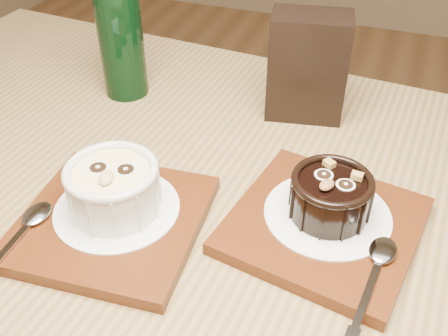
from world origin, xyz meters
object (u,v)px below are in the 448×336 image
object	(u,v)px
tray_left	(112,221)
ramekin_dark	(331,194)
ramekin_white	(113,186)
condiment_stand	(307,67)
tray_right	(324,225)
table	(208,290)
green_bottle	(120,34)

from	to	relation	value
tray_left	ramekin_dark	xyz separation A→B (m)	(0.21, 0.08, 0.03)
ramekin_white	ramekin_dark	distance (m)	0.22
ramekin_white	condiment_stand	xyz separation A→B (m)	(0.13, 0.27, 0.02)
tray_left	tray_right	world-z (taller)	same
table	tray_left	size ratio (longest dim) A/B	7.01
condiment_stand	tray_right	bearing A→B (deg)	-71.70
table	tray_right	world-z (taller)	tray_right
tray_right	ramekin_dark	size ratio (longest dim) A/B	2.19
ramekin_dark	green_bottle	size ratio (longest dim) A/B	0.36
ramekin_dark	ramekin_white	bearing A→B (deg)	-142.64
tray_left	condiment_stand	size ratio (longest dim) A/B	1.29
tray_right	ramekin_dark	distance (m)	0.04
ramekin_white	ramekin_dark	bearing A→B (deg)	3.88
table	green_bottle	distance (m)	0.36
condiment_stand	green_bottle	distance (m)	0.26
table	condiment_stand	world-z (taller)	condiment_stand
table	ramekin_dark	xyz separation A→B (m)	(0.11, 0.05, 0.13)
ramekin_white	tray_right	distance (m)	0.22
tray_right	ramekin_white	bearing A→B (deg)	-164.57
tray_left	condiment_stand	distance (m)	0.32
condiment_stand	green_bottle	world-z (taller)	green_bottle
tray_left	ramekin_dark	distance (m)	0.22
ramekin_dark	condiment_stand	world-z (taller)	condiment_stand
table	tray_left	bearing A→B (deg)	-166.45
ramekin_dark	tray_left	bearing A→B (deg)	-140.00
tray_left	green_bottle	size ratio (longest dim) A/B	0.78
green_bottle	ramekin_white	bearing A→B (deg)	-63.94
tray_left	tray_right	bearing A→B (deg)	18.16
tray_left	ramekin_dark	size ratio (longest dim) A/B	2.19
ramekin_white	tray_right	world-z (taller)	ramekin_white
tray_left	green_bottle	bearing A→B (deg)	114.91
ramekin_white	table	bearing A→B (deg)	-6.46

